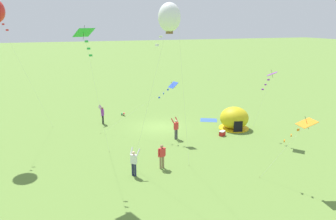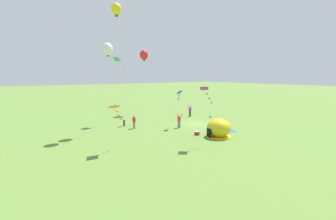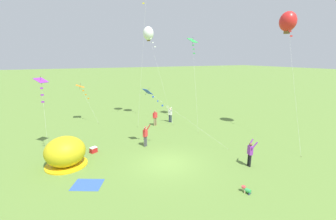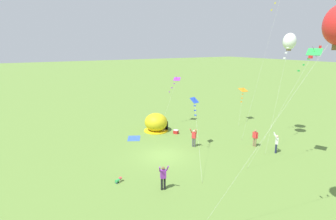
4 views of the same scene
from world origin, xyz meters
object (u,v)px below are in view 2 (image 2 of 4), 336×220
at_px(kite_purple, 205,91).
at_px(person_strolling, 134,121).
at_px(person_near_tent, 190,111).
at_px(kite_orange, 115,108).
at_px(person_flying_kite, 124,119).
at_px(popup_tent, 219,128).
at_px(toddler_crawling, 210,116).
at_px(kite_yellow, 116,9).
at_px(kite_green, 118,61).
at_px(cooler_box, 197,133).
at_px(person_arms_raised, 179,120).
at_px(kite_blue, 179,94).
at_px(kite_red, 144,55).
at_px(kite_white, 108,49).

bearing_deg(kite_purple, person_strolling, 14.45).
xyz_separation_m(person_near_tent, kite_orange, (-9.28, 16.94, 2.97)).
distance_m(person_strolling, person_flying_kite, 2.13).
height_order(popup_tent, kite_orange, kite_orange).
bearing_deg(person_strolling, toddler_crawling, -90.80).
height_order(kite_yellow, kite_green, kite_yellow).
distance_m(toddler_crawling, person_strolling, 13.97).
distance_m(person_strolling, kite_purple, 11.57).
distance_m(cooler_box, person_flying_kite, 10.59).
height_order(kite_purple, kite_orange, kite_purple).
bearing_deg(person_arms_raised, toddler_crawling, -72.30).
relative_size(person_flying_kite, kite_purple, 0.31).
height_order(popup_tent, person_flying_kite, popup_tent).
height_order(kite_blue, kite_red, kite_red).
bearing_deg(kite_yellow, kite_purple, -156.24).
relative_size(popup_tent, kite_orange, 0.62).
distance_m(kite_orange, kite_white, 9.91).
bearing_deg(kite_green, cooler_box, -158.67).
relative_size(kite_orange, kite_green, 0.47).
bearing_deg(kite_red, kite_blue, 172.11).
bearing_deg(kite_yellow, kite_green, -22.67).
xyz_separation_m(toddler_crawling, person_near_tent, (2.51, 2.31, 0.82)).
bearing_deg(kite_yellow, toddler_crawling, -90.95).
bearing_deg(kite_yellow, kite_red, -42.40).
bearing_deg(kite_orange, kite_red, -36.35).
xyz_separation_m(cooler_box, kite_red, (17.35, -2.70, 10.33)).
xyz_separation_m(kite_orange, kite_green, (11.60, -5.29, 4.98)).
bearing_deg(kite_blue, kite_red, -7.89).
bearing_deg(person_arms_raised, person_strolling, 59.94).
distance_m(popup_tent, person_strolling, 11.00).
bearing_deg(kite_purple, kite_orange, 66.98).
bearing_deg(toddler_crawling, person_arms_raised, 107.70).
relative_size(kite_blue, kite_green, 0.64).
xyz_separation_m(person_arms_raised, kite_orange, (-3.97, 10.48, 2.97)).
bearing_deg(kite_blue, person_near_tent, -51.57).
relative_size(person_flying_kite, person_near_tent, 1.00).
bearing_deg(kite_orange, person_strolling, -37.30).
relative_size(cooler_box, kite_yellow, 0.04).
distance_m(person_near_tent, kite_yellow, 19.36).
xyz_separation_m(toddler_crawling, kite_orange, (-6.77, 19.26, 3.79)).
bearing_deg(toddler_crawling, person_flying_kite, 81.04).
distance_m(person_flying_kite, kite_yellow, 13.86).
height_order(kite_purple, kite_white, kite_white).
xyz_separation_m(cooler_box, person_strolling, (7.18, 4.60, 0.74)).
bearing_deg(kite_green, kite_white, 144.13).
xyz_separation_m(toddler_crawling, person_flying_kite, (2.27, 14.42, 0.82)).
height_order(kite_blue, kite_orange, kite_blue).
distance_m(popup_tent, kite_yellow, 18.31).
height_order(kite_yellow, kite_red, kite_yellow).
distance_m(person_near_tent, kite_red, 13.10).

